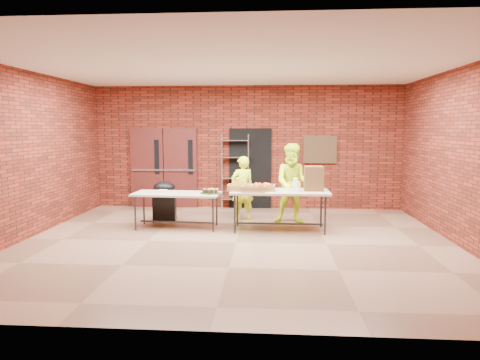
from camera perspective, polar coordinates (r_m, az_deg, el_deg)
name	(u,v)px	position (r m, az deg, el deg)	size (l,w,h in m)	color
room	(236,156)	(7.73, -0.54, 3.19)	(8.08, 7.08, 3.28)	brown
double_doors	(164,168)	(11.53, -10.11, 1.60)	(1.78, 0.12, 2.10)	#431813
dark_doorway	(250,169)	(11.21, 1.38, 1.54)	(1.10, 0.06, 2.10)	black
bronze_plaque	(320,150)	(11.23, 10.62, 3.99)	(0.85, 0.04, 0.70)	#462F1C
wire_rack	(235,172)	(11.11, -0.66, 1.10)	(0.72, 0.24, 1.95)	silver
table_left	(177,196)	(9.12, -8.43, -2.10)	(1.86, 0.86, 0.75)	tan
table_right	(280,194)	(8.82, 5.29, -1.87)	(2.02, 0.85, 0.83)	tan
basket_bananas	(239,187)	(8.80, -0.07, -0.97)	(0.48, 0.38, 0.15)	#A17641
basket_oranges	(263,187)	(8.81, 3.15, -0.99)	(0.47, 0.37, 0.15)	#A17641
basket_apples	(253,188)	(8.65, 1.80, -1.12)	(0.48, 0.37, 0.15)	#A17641
muffin_tray	(210,191)	(8.95, -3.98, -1.50)	(0.42, 0.42, 0.11)	#124417
napkin_box	(163,191)	(9.20, -10.24, -1.47)	(0.18, 0.12, 0.06)	white
coffee_dispenser	(314,178)	(8.89, 9.80, 0.21)	(0.38, 0.34, 0.50)	brown
cup_stack_front	(296,185)	(8.72, 7.44, -0.68)	(0.09, 0.09, 0.26)	white
cup_stack_mid	(298,187)	(8.62, 7.73, -0.90)	(0.07, 0.07, 0.22)	white
cup_stack_back	(295,184)	(8.80, 7.39, -0.59)	(0.09, 0.09, 0.26)	white
covered_grill	(165,201)	(9.89, -10.03, -2.79)	(0.54, 0.47, 0.91)	black
volunteer_woman	(242,188)	(9.78, 0.33, -1.11)	(0.54, 0.35, 1.47)	#D9F91B
volunteer_man	(294,184)	(9.51, 7.17, -0.47)	(0.86, 0.67, 1.78)	#D9F91B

